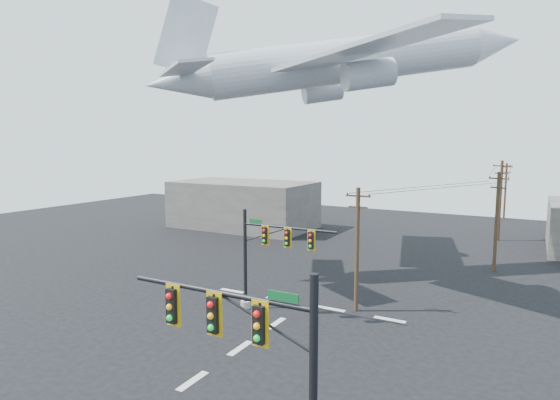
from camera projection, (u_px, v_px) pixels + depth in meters
The scene contains 11 objects.
ground at pixel (193, 381), 21.86m from camera, with size 120.00×120.00×0.00m, color black.
lane_markings at pixel (253, 339), 26.50m from camera, with size 14.00×21.20×0.01m.
signal_mast_near at pixel (261, 371), 14.18m from camera, with size 7.12×0.82×7.45m.
signal_mast_far at pixel (266, 255), 30.25m from camera, with size 6.86×0.74×6.74m.
utility_pole_a at pixel (357, 247), 30.47m from camera, with size 1.64×0.27×8.22m.
utility_pole_b at pixel (497, 220), 40.07m from camera, with size 1.66×0.76×8.63m.
utility_pole_c at pixel (500, 199), 52.70m from camera, with size 1.87×0.31×9.11m.
utility_pole_d at pixel (505, 190), 67.71m from camera, with size 1.58×0.81×8.17m.
power_lines at pixel (486, 173), 46.99m from camera, with size 8.78×46.20×0.44m.
airliner at pixel (345, 62), 38.68m from camera, with size 28.43×26.81×8.73m.
building_left at pixel (243, 204), 61.50m from camera, with size 18.00×10.00×6.00m, color #66615A.
Camera 1 is at (13.51, -16.16, 11.08)m, focal length 30.00 mm.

